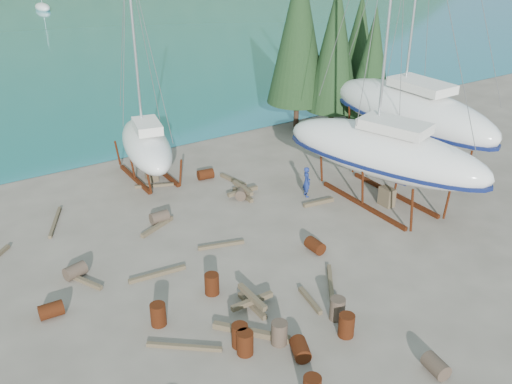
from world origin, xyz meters
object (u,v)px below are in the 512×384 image
large_sailboat_far (410,110)px  worker (307,182)px  large_sailboat_near (384,151)px  small_sailboat_shore (146,144)px

large_sailboat_far → worker: size_ratio=11.53×
large_sailboat_near → small_sailboat_shore: large_sailboat_near is taller
large_sailboat_far → worker: (-8.14, -0.74, -2.31)m
large_sailboat_near → worker: bearing=120.1°
large_sailboat_near → worker: (-2.84, 2.56, -1.98)m
large_sailboat_far → large_sailboat_near: bearing=-149.1°
small_sailboat_shore → worker: small_sailboat_shore is taller
large_sailboat_far → small_sailboat_shore: 15.52m
small_sailboat_shore → worker: size_ratio=7.34×
worker → large_sailboat_near: bearing=-116.3°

